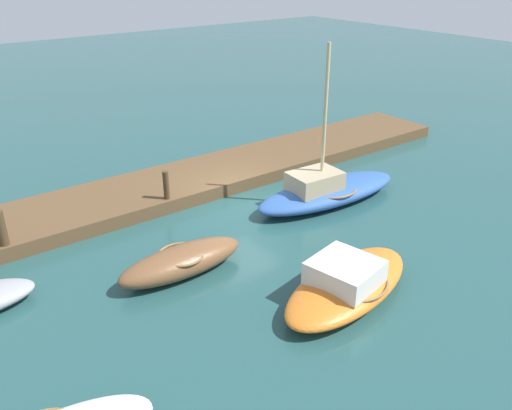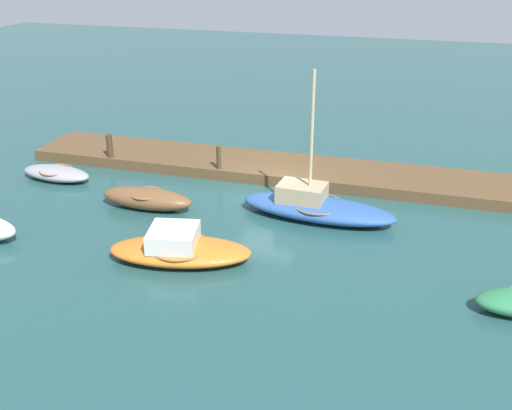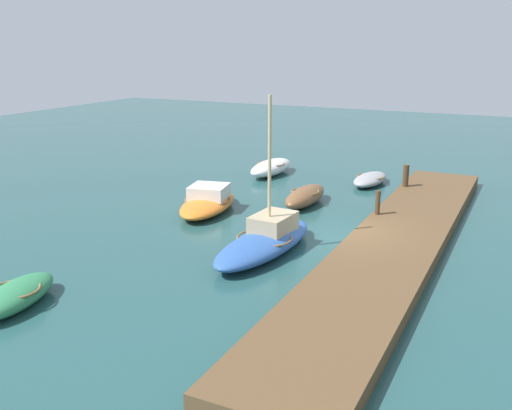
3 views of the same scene
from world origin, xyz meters
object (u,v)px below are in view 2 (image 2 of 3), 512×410
object	(u,v)px
motorboat_orange	(179,248)
dinghy_grey	(56,173)
sailboat_blue	(316,206)
mooring_post_mid_west	(110,146)
rowboat_brown	(147,198)
mooring_post_west	(219,158)

from	to	relation	value
motorboat_orange	dinghy_grey	bearing A→B (deg)	-44.72
sailboat_blue	mooring_post_mid_west	world-z (taller)	sailboat_blue
sailboat_blue	rowboat_brown	distance (m)	6.38
rowboat_brown	dinghy_grey	world-z (taller)	rowboat_brown
sailboat_blue	mooring_post_west	bearing A→B (deg)	-25.77
sailboat_blue	dinghy_grey	size ratio (longest dim) A/B	1.78
mooring_post_mid_west	motorboat_orange	bearing A→B (deg)	131.83
motorboat_orange	dinghy_grey	size ratio (longest dim) A/B	1.48
rowboat_brown	motorboat_orange	bearing A→B (deg)	129.58
mooring_post_mid_west	mooring_post_west	bearing A→B (deg)	180.00
rowboat_brown	mooring_post_mid_west	world-z (taller)	mooring_post_mid_west
sailboat_blue	dinghy_grey	bearing A→B (deg)	0.80
sailboat_blue	rowboat_brown	xyz separation A→B (m)	(6.30, 1.00, -0.06)
sailboat_blue	rowboat_brown	size ratio (longest dim) A/B	1.61
rowboat_brown	dinghy_grey	size ratio (longest dim) A/B	1.11
rowboat_brown	mooring_post_mid_west	xyz separation A→B (m)	(3.58, -3.69, 0.57)
sailboat_blue	mooring_post_mid_west	bearing A→B (deg)	-11.38
rowboat_brown	sailboat_blue	bearing A→B (deg)	-170.60
sailboat_blue	motorboat_orange	distance (m)	5.64
dinghy_grey	sailboat_blue	bearing A→B (deg)	-178.38
motorboat_orange	mooring_post_mid_west	world-z (taller)	mooring_post_mid_west
motorboat_orange	mooring_post_mid_west	bearing A→B (deg)	-60.11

